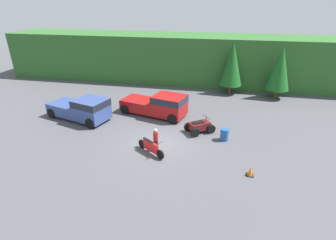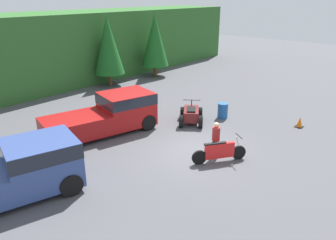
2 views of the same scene
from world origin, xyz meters
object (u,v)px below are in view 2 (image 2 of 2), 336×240
dirt_bike (219,152)px  quad_atv (191,115)px  rider_person (216,139)px  pickup_truck_second (15,171)px  pickup_truck_red (110,113)px  traffic_cone (300,123)px  steel_barrel (223,111)px

dirt_bike → quad_atv: bearing=86.4°
dirt_bike → rider_person: rider_person is taller
quad_atv → rider_person: (-2.60, -3.28, 0.42)m
pickup_truck_second → rider_person: 7.99m
dirt_bike → pickup_truck_red: bearing=132.4°
quad_atv → traffic_cone: 5.87m
pickup_truck_red → steel_barrel: pickup_truck_red is taller
dirt_bike → rider_person: bearing=90.3°
pickup_truck_second → dirt_bike: size_ratio=2.77×
pickup_truck_red → rider_person: bearing=-64.6°
rider_person → steel_barrel: rider_person is taller
pickup_truck_red → traffic_cone: size_ratio=10.97×
dirt_bike → quad_atv: quad_atv is taller
pickup_truck_red → traffic_cone: (7.06, -7.29, -0.77)m
rider_person → traffic_cone: (5.94, -1.54, -0.64)m
dirt_bike → traffic_cone: bearing=23.7°
rider_person → pickup_truck_second: bearing=176.2°
quad_atv → traffic_cone: bearing=-91.2°
pickup_truck_second → rider_person: pickup_truck_second is taller
quad_atv → steel_barrel: quad_atv is taller
dirt_bike → traffic_cone: dirt_bike is taller
traffic_cone → steel_barrel: steel_barrel is taller
pickup_truck_second → quad_atv: size_ratio=2.40×
pickup_truck_red → dirt_bike: (0.87, -6.13, -0.55)m
rider_person → steel_barrel: bearing=51.7°
steel_barrel → rider_person: bearing=-151.8°
pickup_truck_red → dirt_bike: size_ratio=2.90×
pickup_truck_red → pickup_truck_second: size_ratio=1.05×
quad_atv → rider_person: 4.21m
pickup_truck_second → quad_atv: (9.70, -0.37, -0.55)m
pickup_truck_second → steel_barrel: pickup_truck_second is taller
dirt_bike → quad_atv: (2.85, 3.66, 0.00)m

